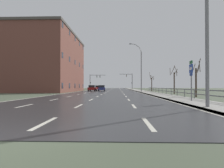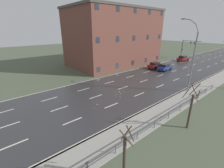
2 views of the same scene
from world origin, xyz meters
The scene contains 16 objects.
ground_plane centered at (0.00, 48.00, -0.06)m, with size 160.00×160.00×0.12m.
road_asphalt_strip centered at (0.00, 59.99, 0.01)m, with size 14.00×120.00×0.03m.
sidewalk_right centered at (8.43, 60.00, 0.06)m, with size 3.00×120.00×0.12m.
guardrail centered at (9.85, 22.48, 0.71)m, with size 0.07×32.99×1.00m.
street_lamp_foreground centered at (7.46, 6.41, 4.99)m, with size 2.27×0.24×10.15m.
street_lamp_midground centered at (7.41, 35.55, 5.18)m, with size 2.74×0.24×10.62m.
highway_sign centered at (8.39, 10.67, 2.15)m, with size 0.09×0.68×3.36m.
traffic_signal_right centered at (7.06, 64.27, 3.97)m, with size 4.80×0.36×6.07m.
traffic_signal_left centered at (-6.39, 63.82, 3.99)m, with size 5.84×0.36×5.71m.
car_far_right centered at (-4.34, 58.17, 0.80)m, with size 2.03×4.20×1.57m.
car_far_left centered at (-1.80, 44.24, 0.80)m, with size 2.00×4.18×1.57m.
car_near_right centered at (-4.28, 44.03, 0.80)m, with size 1.98×4.17×1.57m.
brick_building centered at (-14.93, 39.91, 7.01)m, with size 14.27×23.10×13.99m.
bare_tree_near centered at (11.79, 17.71, 2.02)m, with size 1.03×1.05×4.54m.
bare_tree_mid centered at (11.84, 26.37, 2.18)m, with size 1.35×1.38×4.71m.
bare_tree_far centered at (10.98, 41.72, 2.07)m, with size 1.16×1.19×4.85m.
Camera 1 is at (2.49, -4.15, 1.28)m, focal length 29.25 mm.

